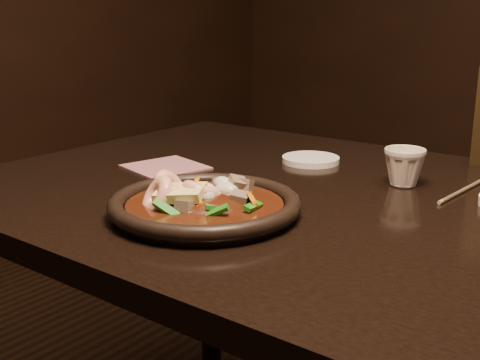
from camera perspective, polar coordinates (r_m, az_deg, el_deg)
The scene contains 7 objects.
table at distance 1.03m, azimuth 14.60°, elevation -6.84°, with size 1.60×0.90×0.75m.
plate at distance 0.95m, azimuth -3.35°, elevation -2.43°, with size 0.30×0.30×0.03m.
stirfry at distance 0.95m, azimuth -3.91°, elevation -1.88°, with size 0.20×0.19×0.07m.
saucer_left at distance 1.29m, azimuth 6.72°, elevation 1.94°, with size 0.12×0.12×0.01m, color white.
tea_cup at distance 1.14m, azimuth 15.31°, elevation 1.31°, with size 0.08×0.07×0.08m, color beige.
chopsticks at distance 1.16m, azimuth 20.81°, elevation -0.69°, with size 0.03×0.24×0.01m.
napkin at distance 1.25m, azimuth -7.09°, elevation 1.23°, with size 0.14×0.14×0.00m, color #995E64.
Camera 1 is at (0.36, -0.89, 1.06)m, focal length 45.00 mm.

